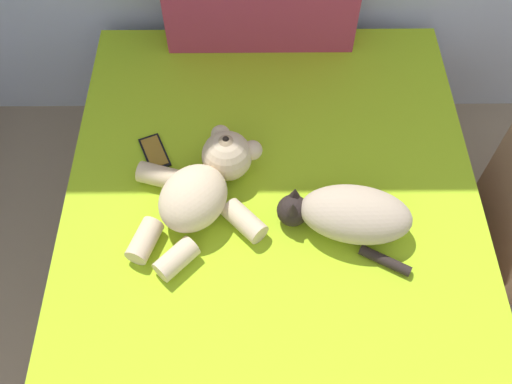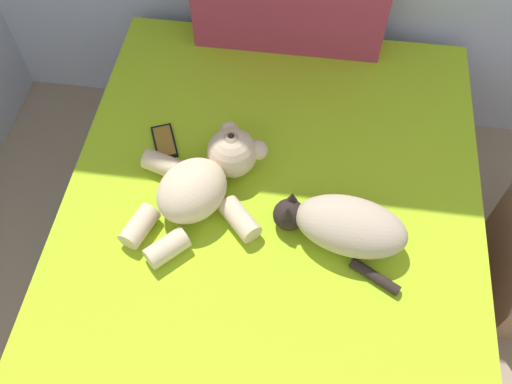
{
  "view_description": "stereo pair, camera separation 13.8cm",
  "coord_description": "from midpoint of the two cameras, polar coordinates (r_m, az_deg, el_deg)",
  "views": [
    {
      "loc": [
        1.27,
        1.72,
        2.07
      ],
      "look_at": [
        1.28,
        2.7,
        0.59
      ],
      "focal_mm": 39.07,
      "sensor_mm": 36.0,
      "label": 1
    },
    {
      "loc": [
        1.41,
        1.73,
        2.07
      ],
      "look_at": [
        1.28,
        2.7,
        0.59
      ],
      "focal_mm": 39.07,
      "sensor_mm": 36.0,
      "label": 2
    }
  ],
  "objects": [
    {
      "name": "bed",
      "position": [
        1.99,
        -0.41,
        -7.87
      ],
      "size": [
        1.4,
        1.92,
        0.56
      ],
      "color": "#9E7A56",
      "rests_on": "ground_plane"
    },
    {
      "name": "cat",
      "position": [
        1.7,
        7.22,
        -2.43
      ],
      "size": [
        0.42,
        0.3,
        0.15
      ],
      "color": "tan",
      "rests_on": "bed"
    },
    {
      "name": "teddy_bear",
      "position": [
        1.75,
        -7.66,
        0.4
      ],
      "size": [
        0.43,
        0.53,
        0.18
      ],
      "color": "beige",
      "rests_on": "bed"
    },
    {
      "name": "cell_phone",
      "position": [
        1.94,
        -12.35,
        3.87
      ],
      "size": [
        0.12,
        0.16,
        0.01
      ],
      "color": "black",
      "rests_on": "bed"
    }
  ]
}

